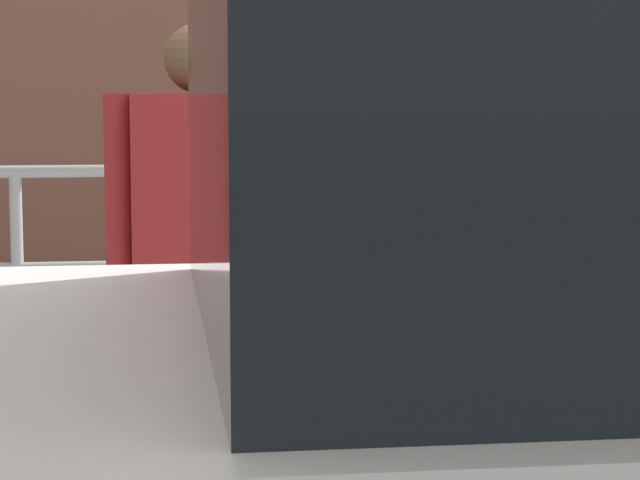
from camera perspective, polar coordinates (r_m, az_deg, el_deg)
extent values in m
cube|color=#ADA8A0|center=(5.31, 4.58, -9.57)|extent=(36.00, 2.78, 0.14)
cylinder|color=slate|center=(4.26, 2.36, -5.77)|extent=(0.07, 0.07, 1.00)
cylinder|color=black|center=(4.17, 2.40, 2.81)|extent=(0.16, 0.16, 0.28)
sphere|color=silver|center=(4.16, 2.42, 5.08)|extent=(0.16, 0.16, 0.16)
cube|color=black|center=(4.08, 2.71, 3.58)|extent=(0.09, 0.01, 0.07)
cube|color=green|center=(4.09, 2.70, 2.04)|extent=(0.10, 0.01, 0.09)
cylinder|color=slate|center=(4.19, -6.63, -7.39)|extent=(0.15, 0.15, 0.80)
cylinder|color=slate|center=(4.18, -3.87, -7.37)|extent=(0.15, 0.15, 0.80)
cube|color=maroon|center=(4.07, -5.35, 2.26)|extent=(0.43, 0.25, 0.60)
sphere|color=brown|center=(4.06, -5.42, 8.04)|extent=(0.22, 0.22, 0.22)
cylinder|color=maroon|center=(4.08, -8.93, 2.46)|extent=(0.09, 0.09, 0.57)
cylinder|color=maroon|center=(4.24, -1.89, 4.01)|extent=(0.12, 0.46, 0.48)
cylinder|color=gray|center=(6.37, 2.15, 3.19)|extent=(24.00, 0.06, 0.06)
cylinder|color=gray|center=(6.42, 2.13, -0.94)|extent=(24.00, 0.05, 0.05)
cylinder|color=gray|center=(6.35, -13.28, -1.66)|extent=(0.06, 0.06, 1.03)
cylinder|color=gray|center=(6.42, 2.13, -1.39)|extent=(0.06, 0.06, 1.03)
cube|color=brown|center=(9.70, -1.38, 7.91)|extent=(32.00, 0.50, 3.52)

